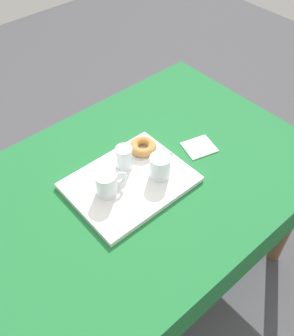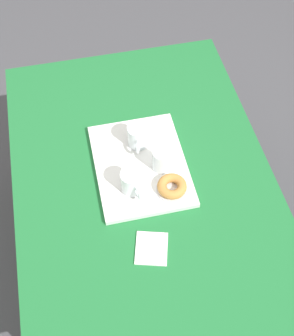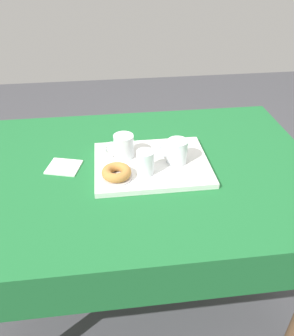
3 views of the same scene
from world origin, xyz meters
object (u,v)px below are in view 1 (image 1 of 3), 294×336
Objects in this scene: donut_plate_left at (143,150)px; sugar_donut_left at (143,147)px; paper_napkin at (199,147)px; water_glass_near at (124,158)px; dining_table at (140,194)px; serving_tray at (131,183)px; tea_mug_right at (107,184)px; tea_mug_left at (160,167)px.

donut_plate_left is 0.02m from sugar_donut_left.
donut_plate_left is 0.23m from paper_napkin.
water_glass_near is 0.87× the size of sugar_donut_left.
dining_table is at bearing 173.33° from paper_napkin.
sugar_donut_left is 0.24m from paper_napkin.
sugar_donut_left is at bearing 8.49° from water_glass_near.
water_glass_near is at bearing 161.18° from paper_napkin.
dining_table is at bearing -78.84° from water_glass_near.
serving_tray is 0.11m from tea_mug_right.
dining_table is 11.83× the size of tea_mug_right.
water_glass_near is at bearing -171.51° from sugar_donut_left.
tea_mug_left is (0.10, -0.05, 0.05)m from serving_tray.
sugar_donut_left is (0.23, 0.08, -0.02)m from tea_mug_right.
donut_plate_left is at bearing 43.06° from dining_table.
donut_plate_left is (0.09, 0.09, 0.12)m from dining_table.
paper_napkin is (0.20, -0.12, -0.02)m from donut_plate_left.
tea_mug_left is 0.98× the size of paper_napkin.
water_glass_near is at bearing 120.02° from tea_mug_left.
tea_mug_left is 1.11× the size of sugar_donut_left.
dining_table is 0.11m from serving_tray.
sugar_donut_left is (0.03, 0.14, -0.02)m from tea_mug_left.
tea_mug_right is 0.25m from donut_plate_left.
dining_table is 11.53× the size of paper_napkin.
serving_tray reaches higher than dining_table.
dining_table is 3.18× the size of serving_tray.
paper_napkin is at bearing -4.92° from serving_tray.
paper_napkin is (0.29, -0.03, 0.10)m from dining_table.
tea_mug_left is at bearing -175.40° from paper_napkin.
tea_mug_left is at bearing -103.97° from sugar_donut_left.
tea_mug_left is at bearing -17.41° from tea_mug_right.
tea_mug_left is 0.14m from sugar_donut_left.
serving_tray is 0.13m from tea_mug_left.
tea_mug_left reaches higher than paper_napkin.
donut_plate_left reaches higher than serving_tray.
tea_mug_right is 1.11× the size of sugar_donut_left.
tea_mug_left is at bearing -59.98° from water_glass_near.
tea_mug_right is 1.27× the size of water_glass_near.
water_glass_near is (0.03, 0.07, 0.05)m from serving_tray.
tea_mug_right is at bearing 162.59° from tea_mug_left.
tea_mug_right reaches higher than sugar_donut_left.
dining_table is 11.80× the size of tea_mug_left.
sugar_donut_left is at bearing 18.19° from tea_mug_right.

